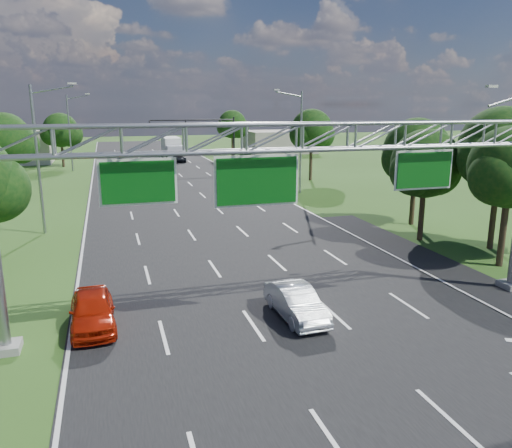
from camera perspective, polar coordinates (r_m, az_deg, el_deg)
name	(u,v)px	position (r m, az deg, el deg)	size (l,w,h in m)	color
ground	(207,222)	(38.13, -5.57, 0.19)	(220.00, 220.00, 0.00)	#2C4E17
road	(207,222)	(38.13, -5.57, 0.19)	(18.00, 180.00, 0.02)	black
road_flare	(461,277)	(28.14, 22.38, -5.64)	(3.00, 30.00, 0.02)	black
sign_gantry	(301,152)	(19.95, 5.18, 8.14)	(23.50, 1.00, 9.56)	gray
traffic_signal	(210,130)	(72.99, -5.27, 10.64)	(12.21, 0.24, 7.00)	black
streetlight_l_near	(40,153)	(36.82, -23.45, 7.48)	(2.97, 0.22, 10.16)	gray
streetlight_l_far	(71,129)	(71.63, -20.40, 10.15)	(2.97, 0.22, 10.16)	gray
streetlight_r_mid	(299,137)	(50.03, 4.95, 9.84)	(2.97, 0.22, 10.16)	gray
tree_cluster_right	(476,161)	(33.85, 23.81, 6.56)	(9.91, 14.60, 8.68)	#2D2116
tree_verge_lb	(5,141)	(52.34, -26.71, 8.45)	(5.76, 4.80, 8.06)	#2D2116
tree_verge_lc	(61,132)	(76.79, -21.37, 9.79)	(5.76, 4.80, 7.62)	#2D2116
tree_verge_rd	(312,132)	(59.26, 6.42, 10.42)	(5.76, 4.80, 8.28)	#2D2116
tree_verge_re	(233,126)	(87.15, -2.69, 11.16)	(5.76, 4.80, 7.84)	#2D2116
building_left	(3,147)	(85.98, -26.92, 7.90)	(14.00, 10.00, 5.00)	#A49A8A
building_right	(279,142)	(93.97, 2.69, 9.38)	(12.00, 9.00, 4.00)	#A49A8A
red_coupe	(92,310)	(21.26, -18.20, -9.34)	(1.72, 4.26, 1.45)	#B71E08
silver_sedan	(296,302)	(21.17, 4.59, -8.92)	(1.43, 4.10, 1.35)	silver
car_queue_b	(179,158)	(79.29, -8.78, 7.48)	(2.08, 4.52, 1.26)	black
car_queue_c	(121,164)	(71.31, -15.14, 6.67)	(1.94, 4.82, 1.64)	black
car_queue_d	(235,185)	(51.29, -2.46, 4.43)	(1.39, 3.99, 1.31)	silver
box_truck	(172,149)	(84.50, -9.59, 8.51)	(2.78, 9.06, 3.44)	silver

